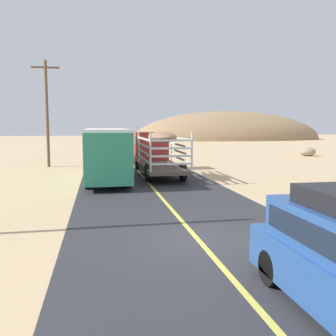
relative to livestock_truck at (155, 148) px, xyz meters
name	(u,v)px	position (x,y,z in m)	size (l,w,h in m)	color
ground_plane	(199,241)	(-1.12, -16.51, -1.79)	(240.00, 240.00, 0.00)	tan
road_surface	(199,241)	(-1.12, -16.51, -1.78)	(8.00, 120.00, 0.02)	#2D2D33
road_centre_line	(199,240)	(-1.12, -16.51, -1.77)	(0.16, 117.60, 0.00)	#D8CC4C
livestock_truck	(155,148)	(0.00, 0.00, 0.00)	(2.53, 9.70, 3.02)	#B2332D
bus	(107,153)	(-3.53, -3.24, -0.04)	(2.54, 10.00, 3.21)	#2D8C66
car_far	(130,149)	(-0.43, 17.11, -1.10)	(1.80, 4.40, 1.46)	#B2261E
power_pole_mid	(47,110)	(-8.14, 5.47, 2.87)	(2.20, 0.24, 8.72)	brown
boulder_far_horizon	(308,152)	(19.22, 11.88, -1.32)	(1.80, 1.52, 0.95)	gray
distant_hill	(228,139)	(27.68, 62.48, -1.79)	(47.20, 23.52, 13.91)	#957553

